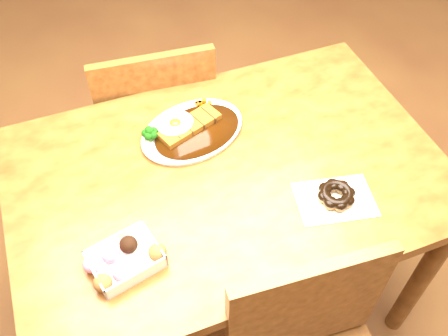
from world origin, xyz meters
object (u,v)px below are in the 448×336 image
object	(u,v)px
katsu_curry_plate	(190,129)
chair_far	(156,121)
donut_box	(124,260)
pon_de_ring	(336,195)
table	(228,192)

from	to	relation	value
katsu_curry_plate	chair_far	bearing A→B (deg)	94.74
katsu_curry_plate	donut_box	xyz separation A→B (m)	(-0.29, -0.36, 0.01)
katsu_curry_plate	donut_box	world-z (taller)	katsu_curry_plate
chair_far	katsu_curry_plate	world-z (taller)	chair_far
donut_box	pon_de_ring	size ratio (longest dim) A/B	0.86
table	katsu_curry_plate	size ratio (longest dim) A/B	3.28
chair_far	pon_de_ring	xyz separation A→B (m)	(0.31, -0.73, 0.29)
chair_far	pon_de_ring	bearing A→B (deg)	118.22
chair_far	pon_de_ring	world-z (taller)	chair_far
donut_box	pon_de_ring	distance (m)	0.56
chair_far	katsu_curry_plate	bearing A→B (deg)	100.13
chair_far	donut_box	world-z (taller)	chair_far
chair_far	donut_box	size ratio (longest dim) A/B	4.43
chair_far	table	bearing A→B (deg)	103.99
katsu_curry_plate	pon_de_ring	distance (m)	0.46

